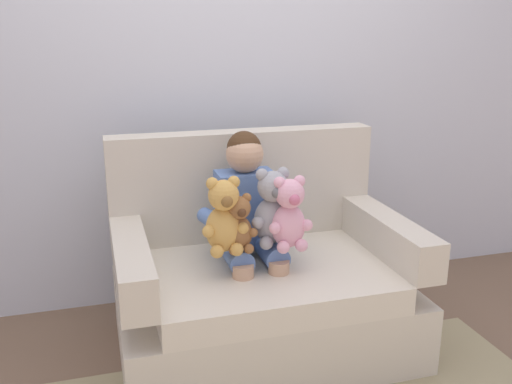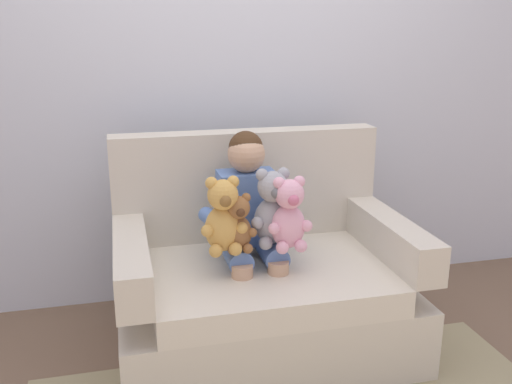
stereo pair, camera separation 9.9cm
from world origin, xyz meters
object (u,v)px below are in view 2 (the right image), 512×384
Objects in this scene: armchair at (262,285)px; plush_brown at (238,225)px; plush_pink at (289,216)px; seated_child at (250,214)px; plush_honey at (223,217)px; plush_grey at (273,210)px.

armchair reaches higher than plush_brown.
armchair is 0.43m from plush_pink.
armchair is 0.35m from seated_child.
armchair is 0.41m from plush_brown.
armchair is 0.47m from plush_honey.
plush_grey is at bearing -52.19° from seated_child.
seated_child is 0.19m from plush_brown.
plush_grey is (0.22, 0.03, 0.01)m from plush_honey.
armchair is at bearing 32.82° from plush_brown.
seated_child is 0.23m from plush_honey.
plush_pink is at bearing -67.23° from armchair.
plush_honey is (-0.28, 0.03, 0.00)m from plush_pink.
armchair reaches higher than plush_grey.
plush_brown is at bearing -110.18° from seated_child.
seated_child is 2.38× the size of plush_grey.
plush_grey reaches higher than plush_honey.
plush_pink reaches higher than plush_brown.
armchair is at bearing 28.62° from plush_honey.
armchair is 3.97× the size of plush_honey.
plush_grey is at bearing 2.91° from plush_honey.
plush_brown is 0.17m from plush_grey.
plush_honey is (-0.06, 0.00, 0.04)m from plush_brown.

